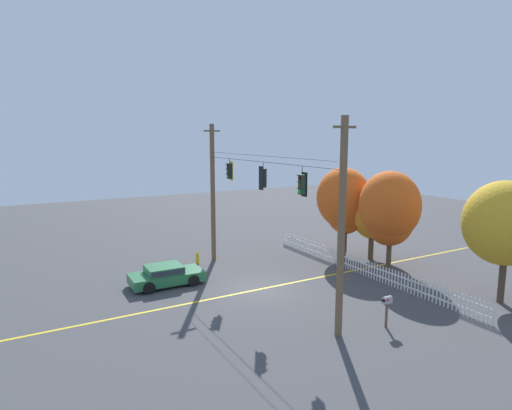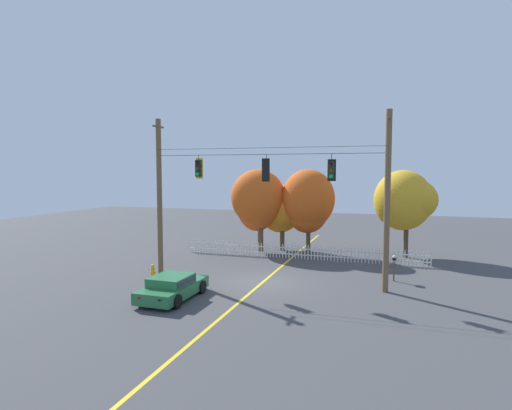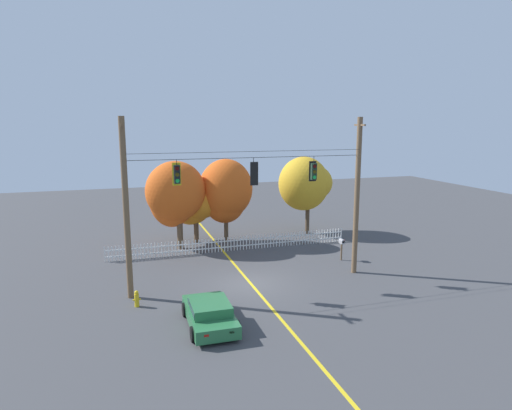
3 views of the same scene
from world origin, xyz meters
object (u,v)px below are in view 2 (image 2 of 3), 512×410
autumn_maple_near_fence (258,200)px  parked_car (172,286)px  autumn_oak_far_east (309,201)px  autumn_maple_far_west (405,200)px  traffic_signal_northbound_primary (198,168)px  roadside_mailbox (394,260)px  traffic_signal_southbound_primary (266,170)px  autumn_maple_mid (283,209)px  traffic_signal_westbound_side (331,170)px  fire_hydrant (153,272)px

autumn_maple_near_fence → parked_car: 13.19m
autumn_oak_far_east → parked_car: bearing=-107.1°
autumn_maple_near_fence → autumn_oak_far_east: 3.86m
autumn_oak_far_east → autumn_maple_far_west: (6.70, 1.04, 0.16)m
traffic_signal_northbound_primary → autumn_maple_far_west: traffic_signal_northbound_primary is taller
roadside_mailbox → traffic_signal_southbound_primary: bearing=-160.5°
autumn_maple_near_fence → roadside_mailbox: 11.89m
autumn_oak_far_east → roadside_mailbox: 9.19m
autumn_maple_mid → roadside_mailbox: bearing=-41.5°
autumn_maple_near_fence → autumn_oak_far_east: bearing=4.9°
traffic_signal_westbound_side → autumn_oak_far_east: (-2.82, 8.73, -2.26)m
traffic_signal_northbound_primary → autumn_maple_near_fence: size_ratio=0.21×
autumn_maple_mid → roadside_mailbox: 11.07m
traffic_signal_westbound_side → autumn_maple_far_west: (3.88, 9.76, -2.10)m
traffic_signal_northbound_primary → autumn_maple_near_fence: traffic_signal_northbound_primary is taller
traffic_signal_northbound_primary → traffic_signal_westbound_side: same height
roadside_mailbox → autumn_oak_far_east: bearing=133.3°
autumn_maple_near_fence → autumn_maple_mid: bearing=34.1°
traffic_signal_southbound_primary → traffic_signal_westbound_side: 3.48m
autumn_maple_near_fence → autumn_maple_mid: size_ratio=1.25×
traffic_signal_southbound_primary → autumn_maple_far_west: size_ratio=0.24×
autumn_maple_mid → parked_car: autumn_maple_mid is taller
autumn_maple_near_fence → autumn_maple_far_west: size_ratio=1.01×
parked_car → fire_hydrant: parked_car is taller
autumn_maple_mid → fire_hydrant: (-4.84, -10.84, -2.78)m
parked_car → fire_hydrant: (-2.96, 3.08, -0.20)m
autumn_maple_far_west → fire_hydrant: size_ratio=7.53×
traffic_signal_southbound_primary → fire_hydrant: 8.63m
autumn_maple_far_west → roadside_mailbox: 7.99m
traffic_signal_southbound_primary → roadside_mailbox: bearing=19.5°
autumn_maple_mid → autumn_maple_far_west: bearing=1.4°
autumn_maple_near_fence → autumn_maple_far_west: (10.55, 1.37, 0.12)m
autumn_maple_mid → parked_car: size_ratio=1.22×
traffic_signal_northbound_primary → parked_car: 7.16m
autumn_oak_far_east → fire_hydrant: 12.69m
traffic_signal_southbound_primary → autumn_maple_near_fence: size_ratio=0.23×
traffic_signal_southbound_primary → fire_hydrant: traffic_signal_southbound_primary is taller
autumn_maple_mid → traffic_signal_southbound_primary: bearing=-81.2°
traffic_signal_westbound_side → autumn_maple_near_fence: bearing=128.4°
autumn_maple_far_west → fire_hydrant: (-13.69, -11.05, -3.63)m
parked_car → roadside_mailbox: size_ratio=2.86×
traffic_signal_southbound_primary → traffic_signal_westbound_side: (3.48, 0.02, -0.01)m
traffic_signal_southbound_primary → roadside_mailbox: size_ratio=1.03×
roadside_mailbox → autumn_maple_far_west: bearing=84.7°
traffic_signal_southbound_primary → autumn_maple_near_fence: 9.27m
traffic_signal_southbound_primary → traffic_signal_westbound_side: same height
traffic_signal_southbound_primary → autumn_maple_near_fence: bearing=110.7°
roadside_mailbox → fire_hydrant: bearing=-164.4°
autumn_maple_far_west → traffic_signal_northbound_primary: bearing=-139.4°
parked_car → autumn_maple_near_fence: bearing=89.2°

